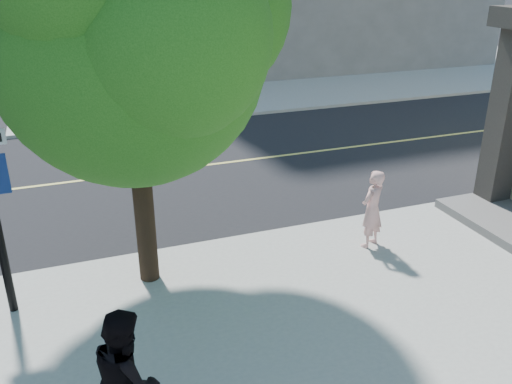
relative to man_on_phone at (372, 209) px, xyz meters
name	(u,v)px	position (x,y,z in m)	size (l,w,h in m)	color
ground	(41,275)	(-6.05, 1.27, -0.90)	(140.00, 140.00, 0.00)	black
road_ew	(40,186)	(-6.05, 5.77, -0.89)	(140.00, 9.00, 0.01)	black
sidewalk_ne	(278,54)	(7.45, 22.77, -0.84)	(29.00, 25.00, 0.12)	#A3A39B
man_on_phone	(372,209)	(0.00, 0.00, 0.00)	(0.57, 0.37, 1.55)	#EAA8A2
pedestrian	(127,378)	(-5.04, -3.14, 0.11)	(0.86, 0.67, 1.77)	black
street_tree	(135,15)	(-4.12, 0.32, 3.63)	(5.14, 4.67, 6.82)	black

